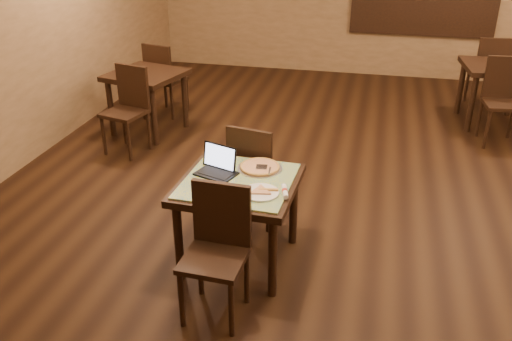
% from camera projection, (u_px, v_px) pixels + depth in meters
% --- Properties ---
extents(ground, '(10.00, 10.00, 0.00)m').
position_uv_depth(ground, '(375.00, 220.00, 5.20)').
color(ground, black).
rests_on(ground, ground).
extents(tiled_table, '(0.96, 0.96, 0.76)m').
position_uv_depth(tiled_table, '(239.00, 191.00, 4.35)').
color(tiled_table, black).
rests_on(tiled_table, ground).
extents(chair_main_near, '(0.45, 0.45, 1.00)m').
position_uv_depth(chair_main_near, '(218.00, 244.00, 3.85)').
color(chair_main_near, black).
rests_on(chair_main_near, ground).
extents(chair_main_far, '(0.51, 0.51, 0.99)m').
position_uv_depth(chair_main_far, '(254.00, 169.00, 4.93)').
color(chair_main_far, black).
rests_on(chair_main_far, ground).
extents(laptop, '(0.37, 0.34, 0.21)m').
position_uv_depth(laptop, '(218.00, 166.00, 4.40)').
color(laptop, black).
rests_on(laptop, tiled_table).
extents(plate, '(0.28, 0.28, 0.02)m').
position_uv_depth(plate, '(260.00, 193.00, 4.09)').
color(plate, white).
rests_on(plate, tiled_table).
extents(pizza_slice, '(0.22, 0.22, 0.02)m').
position_uv_depth(pizza_slice, '(261.00, 191.00, 4.09)').
color(pizza_slice, beige).
rests_on(pizza_slice, plate).
extents(pizza_pan, '(0.37, 0.37, 0.01)m').
position_uv_depth(pizza_pan, '(260.00, 168.00, 4.48)').
color(pizza_pan, silver).
rests_on(pizza_pan, tiled_table).
extents(pizza_whole, '(0.33, 0.33, 0.02)m').
position_uv_depth(pizza_whole, '(260.00, 167.00, 4.48)').
color(pizza_whole, beige).
rests_on(pizza_whole, pizza_pan).
extents(spatula, '(0.12, 0.23, 0.01)m').
position_uv_depth(spatula, '(262.00, 167.00, 4.45)').
color(spatula, silver).
rests_on(spatula, pizza_whole).
extents(napkin_roll, '(0.09, 0.19, 0.04)m').
position_uv_depth(napkin_roll, '(285.00, 191.00, 4.09)').
color(napkin_roll, white).
rests_on(napkin_roll, tiled_table).
extents(other_table_a, '(0.96, 0.96, 0.82)m').
position_uv_depth(other_table_a, '(497.00, 75.00, 7.19)').
color(other_table_a, black).
rests_on(other_table_a, ground).
extents(other_table_a_chair_near, '(0.50, 0.50, 1.06)m').
position_uv_depth(other_table_a_chair_near, '(503.00, 95.00, 6.69)').
color(other_table_a_chair_near, black).
rests_on(other_table_a_chair_near, ground).
extents(other_table_a_chair_far, '(0.50, 0.50, 1.06)m').
position_uv_depth(other_table_a_chair_far, '(489.00, 69.00, 7.77)').
color(other_table_a_chair_far, black).
rests_on(other_table_a_chair_far, ground).
extents(other_table_b, '(1.03, 1.03, 0.80)m').
position_uv_depth(other_table_b, '(147.00, 83.00, 6.94)').
color(other_table_b, black).
rests_on(other_table_b, ground).
extents(other_table_b_chair_near, '(0.54, 0.54, 1.03)m').
position_uv_depth(other_table_b_chair_near, '(128.00, 104.00, 6.45)').
color(other_table_b_chair_near, black).
rests_on(other_table_b_chair_near, ground).
extents(other_table_b_chair_far, '(0.54, 0.54, 1.03)m').
position_uv_depth(other_table_b_chair_far, '(163.00, 76.00, 7.51)').
color(other_table_b_chair_far, black).
rests_on(other_table_b_chair_far, ground).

